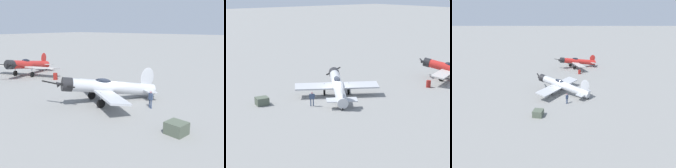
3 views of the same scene
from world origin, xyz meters
The scene contains 5 objects.
ground_plane centered at (0.00, 0.00, 0.00)m, with size 400.00×400.00×0.00m, color gray.
airplane_foreground centered at (-0.26, -0.42, 1.51)m, with size 9.67×9.64×3.30m.
ground_crew_mechanic centered at (4.10, 0.45, 0.99)m, with size 0.55×0.43×1.63m.
equipment_crate centered at (8.30, -3.46, 0.44)m, with size 1.56×1.50×0.88m.
fuel_drum centered at (-12.70, 3.49, 0.47)m, with size 0.64×0.64×0.93m.
Camera 2 is at (26.58, 33.27, 12.85)m, focal length 59.29 mm.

